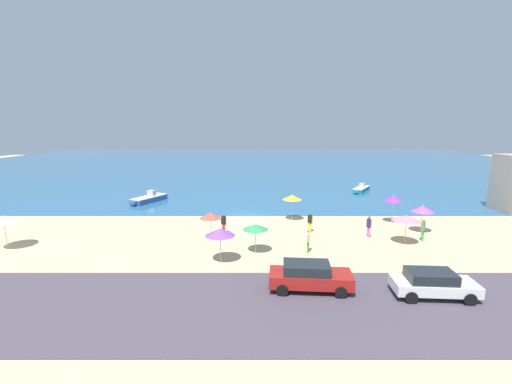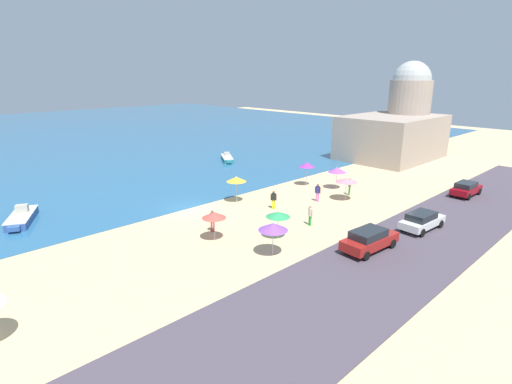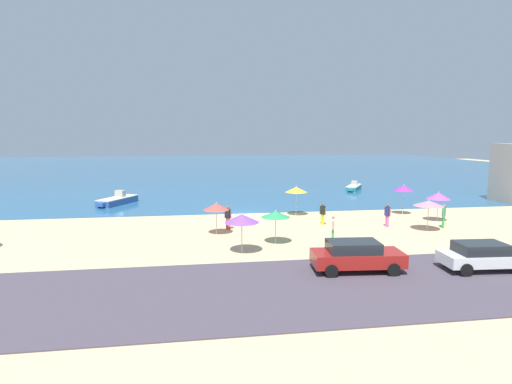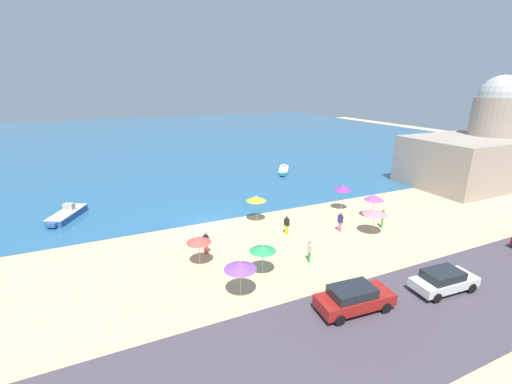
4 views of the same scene
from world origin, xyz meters
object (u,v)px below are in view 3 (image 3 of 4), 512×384
Objects in this scene: bather_1 at (323,213)px; beach_umbrella_5 at (429,203)px; beach_umbrella_2 at (438,196)px; beach_umbrella_7 at (276,214)px; beach_umbrella_6 at (404,188)px; bather_0 at (444,215)px; skiff_nearshore at (354,187)px; bather_3 at (228,216)px; beach_umbrella_0 at (296,190)px; bather_2 at (333,227)px; beach_umbrella_3 at (216,207)px; parked_car_2 at (356,255)px; parked_car_1 at (483,256)px; beach_umbrella_4 at (242,218)px; bather_4 at (387,214)px; skiff_offshore at (117,200)px.

beach_umbrella_5 is at bearing -23.82° from bather_1.
beach_umbrella_2 is 1.11× the size of beach_umbrella_7.
beach_umbrella_6 reaches higher than bather_0.
skiff_nearshore is at bearing 88.27° from beach_umbrella_2.
skiff_nearshore is (17.54, 19.34, -0.60)m from bather_3.
beach_umbrella_0 reaches higher than beach_umbrella_7.
bather_2 is at bearing -139.18° from beach_umbrella_6.
parked_car_2 is at bearing -53.59° from beach_umbrella_3.
beach_umbrella_3 is 16.27m from parked_car_1.
beach_umbrella_3 is 8.58m from bather_1.
skiff_nearshore is (5.45, 30.44, -0.42)m from parked_car_1.
beach_umbrella_2 is 1.37× the size of bather_3.
beach_umbrella_2 is at bearing -65.84° from beach_umbrella_6.
beach_umbrella_0 reaches higher than beach_umbrella_4.
parked_car_2 is 31.93m from skiff_nearshore.
beach_umbrella_5 is 7.65m from bather_1.
parked_car_1 is 30.93m from skiff_nearshore.
beach_umbrella_7 is 6.88m from bather_1.
beach_umbrella_5 is 11.69m from parked_car_2.
beach_umbrella_4 is at bearing -136.46° from bather_1.
bather_4 is at bearing 56.04° from parked_car_2.
bather_4 is at bearing 166.62° from bather_0.
bather_2 is (-0.90, -4.96, 0.02)m from bather_1.
bather_2 is at bearing 82.05° from parked_car_2.
bather_3 reaches higher than bather_2.
bather_0 is 9.84m from bather_2.
bather_4 is (-2.32, 1.61, -1.03)m from beach_umbrella_5.
beach_umbrella_3 is at bearing -174.21° from beach_umbrella_2.
beach_umbrella_2 is at bearing 15.18° from bather_4.
beach_umbrella_4 is at bearing -123.99° from skiff_nearshore.
bather_2 is 7.86m from bather_3.
bather_0 reaches higher than parked_car_2.
beach_umbrella_6 reaches higher than bather_4.
skiff_offshore is (-25.83, 9.06, -1.91)m from beach_umbrella_6.
beach_umbrella_3 is 4.95m from beach_umbrella_4.
beach_umbrella_2 is 11.60m from bather_2.
bather_4 is (9.30, 3.49, -0.91)m from beach_umbrella_7.
bather_0 is 1.02× the size of bather_2.
skiff_offshore is (-12.91, 16.91, -1.47)m from beach_umbrella_7.
skiff_offshore is (-22.21, 13.42, -0.56)m from bather_4.
bather_0 reaches higher than skiff_offshore.
beach_umbrella_4 is 16.26m from bather_0.
bather_1 is (8.30, 1.91, -1.00)m from beach_umbrella_3.
beach_umbrella_3 is 12.95m from bather_4.
beach_umbrella_6 is at bearing 114.16° from beach_umbrella_2.
beach_umbrella_4 is at bearing -86.71° from bather_3.
parked_car_2 is (-6.32, -9.39, -0.13)m from bather_4.
bather_3 is 26.12m from skiff_nearshore.
skiff_offshore is (-17.61, 11.97, -0.52)m from bather_1.
bather_3 is (-0.35, 6.16, -1.08)m from beach_umbrella_4.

